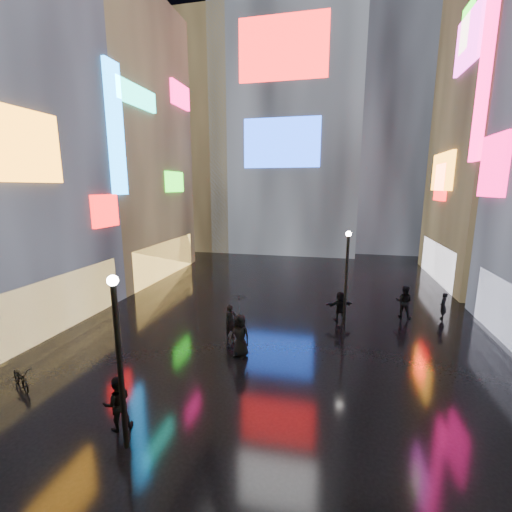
% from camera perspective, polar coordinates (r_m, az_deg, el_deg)
% --- Properties ---
extents(ground, '(140.00, 140.00, 0.00)m').
position_cam_1_polar(ground, '(21.46, 4.86, -9.01)').
color(ground, black).
rests_on(ground, ground).
extents(building_left_far, '(10.28, 12.00, 22.00)m').
position_cam_1_polar(building_left_far, '(32.18, -23.79, 16.74)').
color(building_left_far, black).
rests_on(building_left_far, ground).
extents(tower_main, '(16.00, 14.20, 42.00)m').
position_cam_1_polar(tower_main, '(46.30, 5.99, 28.35)').
color(tower_main, black).
rests_on(tower_main, ground).
extents(tower_flank_right, '(12.00, 12.00, 34.00)m').
position_cam_1_polar(tower_flank_right, '(47.32, 21.99, 22.24)').
color(tower_flank_right, black).
rests_on(tower_flank_right, ground).
extents(tower_flank_left, '(10.00, 10.00, 26.00)m').
position_cam_1_polar(tower_flank_left, '(45.49, -9.20, 18.24)').
color(tower_flank_left, black).
rests_on(tower_flank_left, ground).
extents(lamp_near, '(0.30, 0.30, 5.20)m').
position_cam_1_polar(lamp_near, '(10.53, -21.88, -14.93)').
color(lamp_near, black).
rests_on(lamp_near, ground).
extents(lamp_far, '(0.30, 0.30, 5.20)m').
position_cam_1_polar(lamp_far, '(19.14, 14.85, -2.66)').
color(lamp_far, black).
rests_on(lamp_far, ground).
extents(pedestrian_1, '(1.09, 1.06, 1.76)m').
position_cam_1_polar(pedestrian_1, '(12.35, -22.12, -21.75)').
color(pedestrian_1, black).
rests_on(pedestrian_1, ground).
extents(pedestrian_4, '(1.07, 0.83, 1.93)m').
position_cam_1_polar(pedestrian_4, '(15.68, -2.68, -13.11)').
color(pedestrian_4, black).
rests_on(pedestrian_4, ground).
extents(pedestrian_5, '(1.63, 1.04, 1.68)m').
position_cam_1_polar(pedestrian_5, '(20.17, 13.83, -8.12)').
color(pedestrian_5, black).
rests_on(pedestrian_5, ground).
extents(pedestrian_6, '(0.72, 0.75, 1.72)m').
position_cam_1_polar(pedestrian_6, '(17.43, -4.25, -10.91)').
color(pedestrian_6, black).
rests_on(pedestrian_6, ground).
extents(pedestrian_7, '(1.09, 0.95, 1.89)m').
position_cam_1_polar(pedestrian_7, '(21.78, 23.43, -7.00)').
color(pedestrian_7, black).
rests_on(pedestrian_7, ground).
extents(umbrella_2, '(1.42, 1.42, 0.93)m').
position_cam_1_polar(umbrella_2, '(15.15, -2.73, -8.17)').
color(umbrella_2, black).
rests_on(umbrella_2, pedestrian_4).
extents(bicycle, '(1.70, 1.25, 0.85)m').
position_cam_1_polar(bicycle, '(16.31, -34.56, -16.33)').
color(bicycle, black).
rests_on(bicycle, ground).
extents(pedestrian_8, '(0.51, 0.64, 1.55)m').
position_cam_1_polar(pedestrian_8, '(22.55, 28.73, -7.32)').
color(pedestrian_8, black).
rests_on(pedestrian_8, ground).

